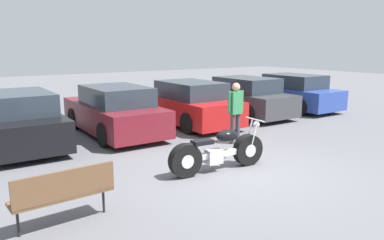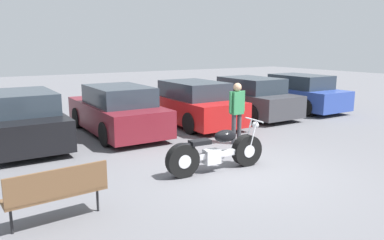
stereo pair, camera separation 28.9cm
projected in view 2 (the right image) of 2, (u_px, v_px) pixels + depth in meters
The scene contains 9 objects.
ground_plane at pixel (238, 171), 8.02m from camera, with size 60.00×60.00×0.00m, color slate.
motorcycle at pixel (215, 152), 7.95m from camera, with size 2.31×0.62×1.04m.
parked_car_black at pixel (22, 119), 10.10m from camera, with size 1.85×4.39×1.47m.
parked_car_maroon at pixel (117, 111), 11.39m from camera, with size 1.85×4.39×1.47m.
parked_car_red at pixel (191, 104), 12.78m from camera, with size 1.85×4.39×1.47m.
parked_car_dark_grey at pixel (247, 98), 14.31m from camera, with size 1.85×4.39×1.47m.
parked_car_blue at pixel (296, 93), 15.68m from camera, with size 1.85×4.39×1.47m.
park_bench at pixel (57, 190), 5.55m from camera, with size 1.51×0.50×0.89m.
person_standing at pixel (237, 108), 10.09m from camera, with size 0.52×0.22×1.67m.
Camera 2 is at (-4.88, -5.97, 2.64)m, focal length 35.00 mm.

